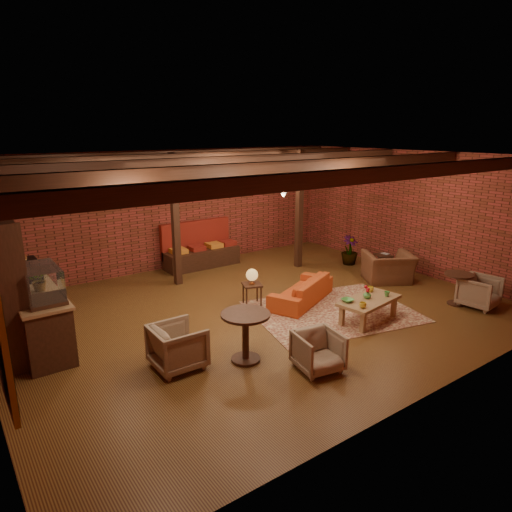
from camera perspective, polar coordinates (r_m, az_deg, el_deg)
floor at (r=9.74m, az=0.36°, el=-6.88°), size 10.00×10.00×0.00m
ceiling at (r=9.02m, az=0.39°, el=12.26°), size 10.00×8.00×0.02m
wall_back at (r=12.64m, az=-10.36°, el=5.69°), size 10.00×0.02×3.20m
wall_front at (r=6.57m, az=21.32°, el=-4.41°), size 10.00×0.02×3.20m
wall_right at (r=12.78m, az=18.94°, el=5.20°), size 0.02×8.00×3.20m
ceiling_beams at (r=9.02m, az=0.39°, el=11.50°), size 9.80×6.40×0.22m
ceiling_pipe at (r=10.38m, az=-4.89°, el=10.71°), size 9.60×0.12×0.12m
post_left at (r=11.15m, az=-10.04°, el=4.38°), size 0.16×0.16×3.20m
post_right at (r=12.49m, az=5.44°, el=5.75°), size 0.16×0.16×3.20m
service_counter at (r=8.87m, az=-25.89°, el=-5.30°), size 0.80×2.50×1.60m
plant_counter at (r=8.95m, az=-25.82°, el=-2.28°), size 0.35×0.39×0.30m
shelving_hutch at (r=8.80m, az=-28.87°, el=-3.10°), size 0.52×2.00×2.40m
chalkboard_menu at (r=5.44m, az=-29.21°, el=-9.58°), size 0.08×0.96×1.46m
banquette at (r=12.75m, az=-6.82°, el=0.85°), size 2.10×0.70×1.00m
service_sign at (r=12.02m, az=-6.05°, el=8.96°), size 0.86×0.06×0.30m
ceiling_spotlights at (r=9.04m, az=0.39°, el=10.11°), size 6.40×4.40×0.28m
rug at (r=9.84m, az=9.49°, el=-6.85°), size 3.77×3.20×0.01m
sofa at (r=10.19m, az=5.69°, el=-4.25°), size 2.05×1.47×0.56m
coffee_table at (r=9.38m, az=13.86°, el=-5.55°), size 1.45×0.87×0.72m
side_table_lamp at (r=9.84m, az=-0.50°, el=-2.73°), size 0.51×0.51×0.83m
round_table_left at (r=7.56m, az=-1.31°, el=-9.07°), size 0.81×0.81×0.85m
armchair_a at (r=7.54m, az=-9.77°, el=-10.83°), size 0.74×0.79×0.80m
armchair_b at (r=7.45m, az=7.78°, el=-11.51°), size 0.78×0.75×0.70m
armchair_right at (r=11.88m, az=16.22°, el=-0.80°), size 1.36×1.22×0.99m
side_table_book at (r=12.77m, az=15.62°, el=0.03°), size 0.54×0.54×0.48m
round_table_right at (r=10.86m, az=23.94°, el=-3.21°), size 0.60×0.60×0.71m
armchair_far at (r=10.96m, az=26.18°, el=-3.87°), size 0.81×0.77×0.75m
plant_tall at (r=12.98m, az=11.82°, el=4.21°), size 1.43×1.43×2.46m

